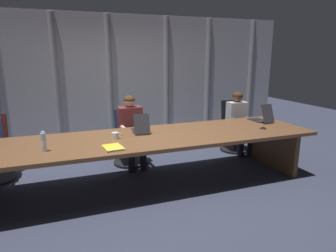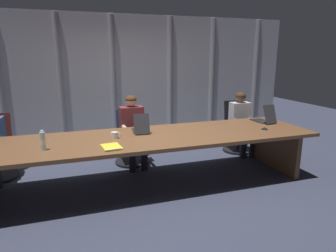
# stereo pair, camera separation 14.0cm
# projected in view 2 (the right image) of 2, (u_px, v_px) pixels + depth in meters

# --- Properties ---
(ground_plane) EXTENTS (15.73, 15.73, 0.00)m
(ground_plane) POSITION_uv_depth(u_px,v_px,m) (147.00, 185.00, 4.33)
(ground_plane) COLOR #383D51
(conference_table) EXTENTS (4.94, 1.25, 0.74)m
(conference_table) POSITION_uv_depth(u_px,v_px,m) (146.00, 145.00, 4.19)
(conference_table) COLOR brown
(conference_table) RESTS_ON ground_plane
(curtain_backdrop) EXTENTS (7.87, 0.17, 2.67)m
(curtain_backdrop) POSITION_uv_depth(u_px,v_px,m) (117.00, 80.00, 6.23)
(curtain_backdrop) COLOR #B2B2B7
(curtain_backdrop) RESTS_ON ground_plane
(laptop_left_mid) EXTENTS (0.26, 0.43, 0.29)m
(laptop_left_mid) POSITION_uv_depth(u_px,v_px,m) (141.00, 128.00, 4.39)
(laptop_left_mid) COLOR #2D2D33
(laptop_left_mid) RESTS_ON conference_table
(laptop_center) EXTENTS (0.24, 0.46, 0.31)m
(laptop_center) POSITION_uv_depth(u_px,v_px,m) (264.00, 119.00, 5.04)
(laptop_center) COLOR #2D2D33
(laptop_center) RESTS_ON conference_table
(office_chair_left_mid) EXTENTS (0.60, 0.60, 0.93)m
(office_chair_left_mid) POSITION_uv_depth(u_px,v_px,m) (131.00, 143.00, 5.21)
(office_chair_left_mid) COLOR navy
(office_chair_left_mid) RESTS_ON ground_plane
(office_chair_center) EXTENTS (0.60, 0.60, 0.98)m
(office_chair_center) POSITION_uv_depth(u_px,v_px,m) (238.00, 132.00, 5.86)
(office_chair_center) COLOR black
(office_chair_center) RESTS_ON ground_plane
(person_left_mid) EXTENTS (0.42, 0.56, 1.20)m
(person_left_mid) POSITION_uv_depth(u_px,v_px,m) (133.00, 126.00, 4.99)
(person_left_mid) COLOR brown
(person_left_mid) RESTS_ON ground_plane
(person_center) EXTENTS (0.39, 0.56, 1.17)m
(person_center) POSITION_uv_depth(u_px,v_px,m) (242.00, 119.00, 5.64)
(person_center) COLOR silver
(person_center) RESTS_ON ground_plane
(water_bottle_primary) EXTENTS (0.06, 0.06, 0.25)m
(water_bottle_primary) POSITION_uv_depth(u_px,v_px,m) (43.00, 141.00, 3.54)
(water_bottle_primary) COLOR silver
(water_bottle_primary) RESTS_ON conference_table
(coffee_mug_near) EXTENTS (0.14, 0.10, 0.09)m
(coffee_mug_near) POSITION_uv_depth(u_px,v_px,m) (115.00, 135.00, 4.05)
(coffee_mug_near) COLOR white
(coffee_mug_near) RESTS_ON conference_table
(conference_mic_left_side) EXTENTS (0.11, 0.11, 0.03)m
(conference_mic_left_side) POSITION_uv_depth(u_px,v_px,m) (265.00, 128.00, 4.55)
(conference_mic_left_side) COLOR black
(conference_mic_left_side) RESTS_ON conference_table
(spiral_notepad) EXTENTS (0.25, 0.33, 0.03)m
(spiral_notepad) POSITION_uv_depth(u_px,v_px,m) (112.00, 147.00, 3.66)
(spiral_notepad) COLOR yellow
(spiral_notepad) RESTS_ON conference_table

